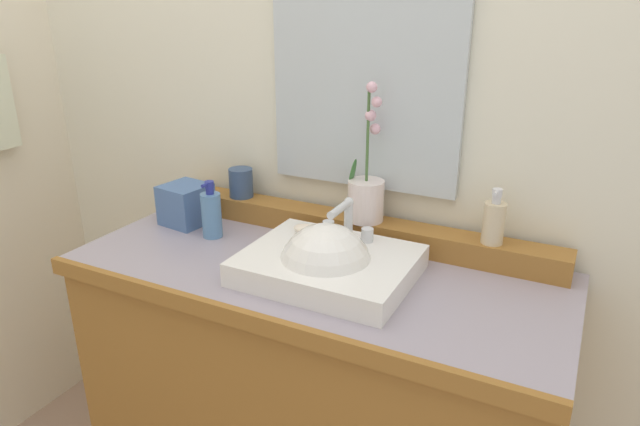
# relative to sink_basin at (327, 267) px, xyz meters

# --- Properties ---
(wall_back) EXTENTS (3.24, 0.20, 2.66)m
(wall_back) POSITION_rel_sink_basin_xyz_m (-0.06, 0.43, 0.41)
(wall_back) COLOR silver
(wall_back) RESTS_ON ground
(vanity_cabinet) EXTENTS (1.30, 0.56, 0.90)m
(vanity_cabinet) POSITION_rel_sink_basin_xyz_m (-0.06, 0.04, -0.47)
(vanity_cabinet) COLOR #986329
(vanity_cabinet) RESTS_ON ground
(back_ledge) EXTENTS (1.22, 0.09, 0.07)m
(back_ledge) POSITION_rel_sink_basin_xyz_m (-0.06, 0.26, 0.01)
(back_ledge) COLOR #986329
(back_ledge) RESTS_ON vanity_cabinet
(sink_basin) EXTENTS (0.42, 0.34, 0.27)m
(sink_basin) POSITION_rel_sink_basin_xyz_m (0.00, 0.00, 0.00)
(sink_basin) COLOR white
(sink_basin) RESTS_ON vanity_cabinet
(soap_bar) EXTENTS (0.07, 0.04, 0.02)m
(soap_bar) POSITION_rel_sink_basin_xyz_m (-0.11, 0.10, 0.04)
(soap_bar) COLOR beige
(soap_bar) RESTS_ON sink_basin
(potted_plant) EXTENTS (0.11, 0.10, 0.39)m
(potted_plant) POSITION_rel_sink_basin_xyz_m (-0.00, 0.25, 0.12)
(potted_plant) COLOR silver
(potted_plant) RESTS_ON back_ledge
(soap_dispenser) EXTENTS (0.06, 0.06, 0.15)m
(soap_dispenser) POSITION_rel_sink_basin_xyz_m (0.35, 0.25, 0.10)
(soap_dispenser) COLOR beige
(soap_dispenser) RESTS_ON back_ledge
(tumbler_cup) EXTENTS (0.08, 0.08, 0.09)m
(tumbler_cup) POSITION_rel_sink_basin_xyz_m (-0.43, 0.26, 0.09)
(tumbler_cup) COLOR #354A6D
(tumbler_cup) RESTS_ON back_ledge
(lotion_bottle) EXTENTS (0.06, 0.06, 0.17)m
(lotion_bottle) POSITION_rel_sink_basin_xyz_m (-0.42, 0.08, 0.04)
(lotion_bottle) COLOR #5584B4
(lotion_bottle) RESTS_ON vanity_cabinet
(tissue_box) EXTENTS (0.15, 0.15, 0.12)m
(tissue_box) POSITION_rel_sink_basin_xyz_m (-0.55, 0.14, 0.03)
(tissue_box) COLOR #48699F
(tissue_box) RESTS_ON vanity_cabinet
(mirror) EXTENTS (0.56, 0.02, 0.60)m
(mirror) POSITION_rel_sink_basin_xyz_m (-0.04, 0.31, 0.42)
(mirror) COLOR silver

